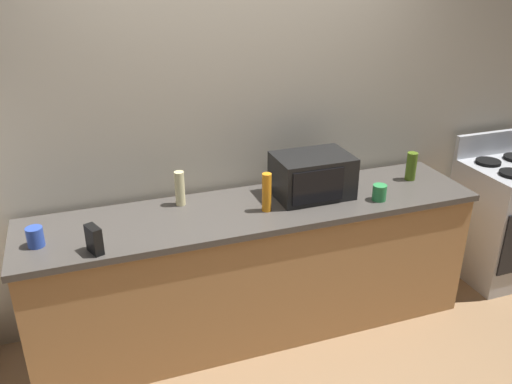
% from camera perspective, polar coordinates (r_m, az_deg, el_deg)
% --- Properties ---
extents(ground_plane, '(8.00, 8.00, 0.00)m').
position_cam_1_polar(ground_plane, '(3.46, 2.33, -17.94)').
color(ground_plane, '#93704C').
extents(back_wall, '(6.40, 0.10, 2.70)m').
position_cam_1_polar(back_wall, '(3.47, -2.29, 7.92)').
color(back_wall, '#B2A893').
rests_on(back_wall, ground_plane).
extents(counter_run, '(2.84, 0.64, 0.90)m').
position_cam_1_polar(counter_run, '(3.49, -0.00, -8.25)').
color(counter_run, '#B27F4C').
rests_on(counter_run, ground_plane).
extents(stove_range, '(0.60, 0.61, 1.08)m').
position_cam_1_polar(stove_range, '(4.48, 24.94, -2.78)').
color(stove_range, '#B7BABF').
rests_on(stove_range, ground_plane).
extents(microwave, '(0.48, 0.35, 0.27)m').
position_cam_1_polar(microwave, '(3.39, 6.05, 1.77)').
color(microwave, black).
rests_on(microwave, counter_run).
extents(cordless_phone, '(0.09, 0.12, 0.15)m').
position_cam_1_polar(cordless_phone, '(2.87, -16.98, -4.91)').
color(cordless_phone, black).
rests_on(cordless_phone, counter_run).
extents(bottle_olive_oil, '(0.07, 0.07, 0.19)m').
position_cam_1_polar(bottle_olive_oil, '(3.78, 16.32, 2.67)').
color(bottle_olive_oil, '#4C6B19').
rests_on(bottle_olive_oil, counter_run).
extents(bottle_dish_soap, '(0.06, 0.06, 0.24)m').
position_cam_1_polar(bottle_dish_soap, '(3.17, 1.15, -0.04)').
color(bottle_dish_soap, orange).
rests_on(bottle_dish_soap, counter_run).
extents(bottle_hand_soap, '(0.06, 0.06, 0.22)m').
position_cam_1_polar(bottle_hand_soap, '(3.28, -8.18, 0.38)').
color(bottle_hand_soap, beige).
rests_on(bottle_hand_soap, counter_run).
extents(mug_green, '(0.09, 0.09, 0.10)m').
position_cam_1_polar(mug_green, '(3.42, 13.10, -0.06)').
color(mug_green, '#2D8C47').
rests_on(mug_green, counter_run).
extents(mug_blue, '(0.09, 0.09, 0.11)m').
position_cam_1_polar(mug_blue, '(3.05, -22.61, -4.48)').
color(mug_blue, '#2D4CB2').
rests_on(mug_blue, counter_run).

